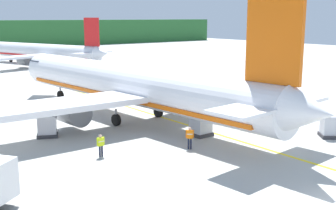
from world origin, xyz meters
The scene contains 9 objects.
ground centered at (0.00, 48.00, -0.10)m, with size 240.00×320.00×0.20m, color #A8A8A3.
airliner_foreground centered at (1.83, 23.27, 3.39)m, with size 34.55×41.74×11.90m.
airliner_mid_apron centered at (13.91, 75.31, 2.79)m, with size 27.86×33.26×9.79m.
cargo_container_near centered at (11.65, 7.84, 0.94)m, with size 2.31×2.31×1.99m.
cargo_container_mid centered at (3.29, 14.81, 0.89)m, with size 1.66×1.66×1.89m.
cargo_container_far centered at (-7.15, 22.44, 0.91)m, with size 2.26×2.26×1.92m.
crew_marshaller centered at (-6.20, 14.89, 0.98)m, with size 0.63×0.23×1.66m.
crew_loader_left centered at (0.07, 12.38, 1.03)m, with size 0.51×0.46×1.74m.
apron_guide_line centered at (4.76, 18.83, 0.01)m, with size 0.30×60.00×0.01m, color yellow.
Camera 1 is at (-20.50, -11.97, 9.96)m, focal length 46.35 mm.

